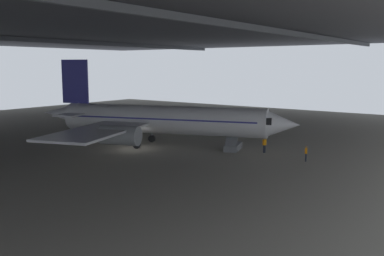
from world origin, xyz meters
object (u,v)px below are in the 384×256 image
at_px(crew_worker_near_nose, 306,153).
at_px(baggage_tug, 118,130).
at_px(boarding_stairs, 233,144).
at_px(crew_worker_by_stairs, 264,144).
at_px(airplane_main, 158,120).

relative_size(crew_worker_near_nose, baggage_tug, 0.65).
distance_m(boarding_stairs, crew_worker_by_stairs, 3.80).
distance_m(airplane_main, boarding_stairs, 9.56).
bearing_deg(crew_worker_near_nose, crew_worker_by_stairs, 75.27).
relative_size(airplane_main, boarding_stairs, 7.21).
xyz_separation_m(boarding_stairs, crew_worker_by_stairs, (0.48, -3.76, 0.30)).
bearing_deg(crew_worker_by_stairs, airplane_main, 107.75).
height_order(crew_worker_near_nose, crew_worker_by_stairs, crew_worker_by_stairs).
distance_m(airplane_main, crew_worker_by_stairs, 13.11).
height_order(crew_worker_near_nose, baggage_tug, crew_worker_near_nose).
bearing_deg(crew_worker_near_nose, airplane_main, 98.06).
bearing_deg(boarding_stairs, crew_worker_by_stairs, -82.70).
bearing_deg(boarding_stairs, airplane_main, 112.03).
relative_size(boarding_stairs, baggage_tug, 1.78).
distance_m(boarding_stairs, crew_worker_near_nose, 9.23).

